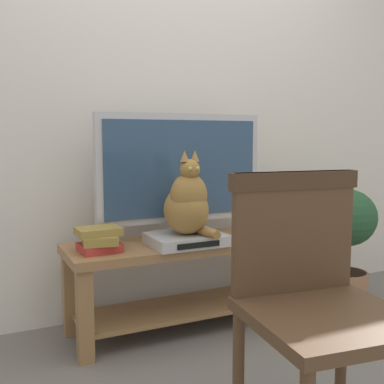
# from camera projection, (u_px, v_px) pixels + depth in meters

# --- Properties ---
(ground_plane) EXTENTS (12.00, 12.00, 0.00)m
(ground_plane) POSITION_uv_depth(u_px,v_px,m) (242.00, 375.00, 2.07)
(ground_plane) COLOR slate
(back_wall) EXTENTS (7.00, 0.12, 2.80)m
(back_wall) POSITION_uv_depth(u_px,v_px,m) (158.00, 73.00, 2.77)
(back_wall) COLOR silver
(back_wall) RESTS_ON ground
(tv_stand) EXTENTS (1.30, 0.44, 0.48)m
(tv_stand) POSITION_uv_depth(u_px,v_px,m) (188.00, 267.00, 2.55)
(tv_stand) COLOR olive
(tv_stand) RESTS_ON ground
(tv) EXTENTS (0.94, 0.20, 0.67)m
(tv) POSITION_uv_depth(u_px,v_px,m) (181.00, 172.00, 2.57)
(tv) COLOR #B7B7BC
(tv) RESTS_ON tv_stand
(media_box) EXTENTS (0.38, 0.29, 0.06)m
(media_box) POSITION_uv_depth(u_px,v_px,m) (186.00, 239.00, 2.43)
(media_box) COLOR #BCBCC1
(media_box) RESTS_ON tv_stand
(cat) EXTENTS (0.23, 0.32, 0.43)m
(cat) POSITION_uv_depth(u_px,v_px,m) (187.00, 203.00, 2.39)
(cat) COLOR olive
(cat) RESTS_ON media_box
(wooden_chair) EXTENTS (0.52, 0.52, 0.92)m
(wooden_chair) POSITION_uv_depth(u_px,v_px,m) (314.00, 290.00, 1.51)
(wooden_chair) COLOR #513823
(wooden_chair) RESTS_ON ground
(book_stack) EXTENTS (0.21, 0.20, 0.12)m
(book_stack) POSITION_uv_depth(u_px,v_px,m) (99.00, 239.00, 2.28)
(book_stack) COLOR #B2332D
(book_stack) RESTS_ON tv_stand
(potted_plant) EXTENTS (0.34, 0.34, 0.72)m
(potted_plant) POSITION_uv_depth(u_px,v_px,m) (347.00, 239.00, 2.84)
(potted_plant) COLOR #9E6B4C
(potted_plant) RESTS_ON ground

